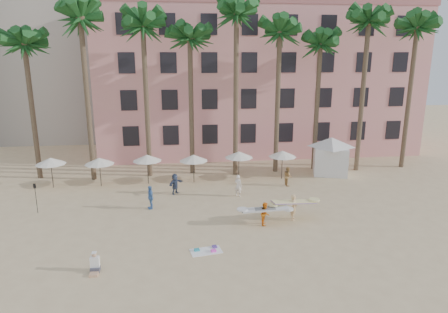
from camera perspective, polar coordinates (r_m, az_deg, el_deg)
ground at (r=24.16m, az=-0.49°, el=-12.93°), size 120.00×120.00×0.00m
pink_hotel at (r=48.31m, az=4.45°, el=10.83°), size 35.00×14.00×16.00m
palm_row at (r=36.44m, az=-2.42°, el=17.45°), size 44.40×5.40×16.30m
umbrella_row at (r=34.94m, az=-7.66°, el=-0.16°), size 22.50×2.70×2.73m
cabana at (r=38.88m, az=14.99°, el=0.58°), size 5.58×5.58×3.50m
beach_towel at (r=23.85m, az=-2.48°, el=-13.25°), size 1.95×1.31×0.14m
carrier_yellow at (r=27.93m, az=9.94°, el=-6.90°), size 3.19×1.25×1.84m
carrier_white at (r=26.96m, az=5.89°, el=-7.95°), size 3.09×1.03×1.56m
beachgoers at (r=32.19m, az=-2.26°, el=-4.07°), size 12.17×4.98×1.77m
paddle at (r=31.44m, az=-25.32°, el=-4.93°), size 0.18×0.04×2.23m
seated_man at (r=22.71m, az=-17.98°, el=-14.56°), size 0.48×0.83×1.08m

